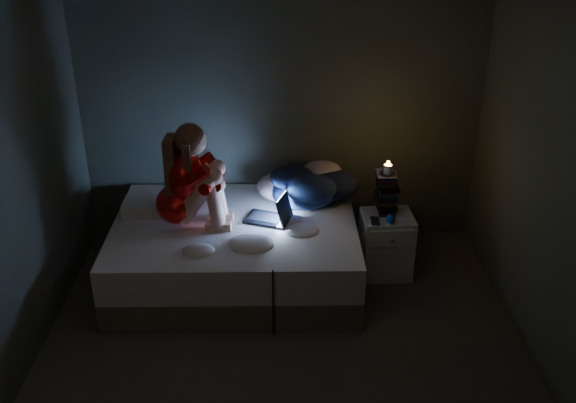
{
  "coord_description": "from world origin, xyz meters",
  "views": [
    {
      "loc": [
        -0.02,
        -3.68,
        3.15
      ],
      "look_at": [
        0.05,
        1.0,
        0.8
      ],
      "focal_mm": 40.7,
      "sensor_mm": 36.0,
      "label": 1
    }
  ],
  "objects_px": {
    "bed": "(236,251)",
    "nightstand": "(386,245)",
    "candle": "(388,168)",
    "woman": "(175,175)",
    "laptop": "(267,206)",
    "phone": "(374,220)"
  },
  "relations": [
    {
      "from": "woman",
      "to": "candle",
      "type": "relative_size",
      "value": 11.04
    },
    {
      "from": "nightstand",
      "to": "candle",
      "type": "distance_m",
      "value": 0.7
    },
    {
      "from": "laptop",
      "to": "candle",
      "type": "relative_size",
      "value": 4.56
    },
    {
      "from": "phone",
      "to": "candle",
      "type": "bearing_deg",
      "value": 62.6
    },
    {
      "from": "bed",
      "to": "candle",
      "type": "distance_m",
      "value": 1.47
    },
    {
      "from": "laptop",
      "to": "candle",
      "type": "height_order",
      "value": "candle"
    },
    {
      "from": "nightstand",
      "to": "bed",
      "type": "bearing_deg",
      "value": -179.66
    },
    {
      "from": "laptop",
      "to": "nightstand",
      "type": "distance_m",
      "value": 1.1
    },
    {
      "from": "bed",
      "to": "phone",
      "type": "height_order",
      "value": "phone"
    },
    {
      "from": "laptop",
      "to": "woman",
      "type": "bearing_deg",
      "value": -155.95
    },
    {
      "from": "nightstand",
      "to": "candle",
      "type": "relative_size",
      "value": 7.07
    },
    {
      "from": "bed",
      "to": "woman",
      "type": "relative_size",
      "value": 2.29
    },
    {
      "from": "bed",
      "to": "nightstand",
      "type": "bearing_deg",
      "value": 3.83
    },
    {
      "from": "bed",
      "to": "nightstand",
      "type": "relative_size",
      "value": 3.57
    },
    {
      "from": "woman",
      "to": "phone",
      "type": "xyz_separation_m",
      "value": [
        1.62,
        0.01,
        -0.43
      ]
    },
    {
      "from": "nightstand",
      "to": "phone",
      "type": "bearing_deg",
      "value": -147.61
    },
    {
      "from": "nightstand",
      "to": "phone",
      "type": "relative_size",
      "value": 4.04
    },
    {
      "from": "bed",
      "to": "phone",
      "type": "relative_size",
      "value": 14.43
    },
    {
      "from": "woman",
      "to": "laptop",
      "type": "distance_m",
      "value": 0.79
    },
    {
      "from": "bed",
      "to": "phone",
      "type": "xyz_separation_m",
      "value": [
        1.16,
        -0.01,
        0.29
      ]
    },
    {
      "from": "nightstand",
      "to": "woman",
      "type": "bearing_deg",
      "value": 179.81
    },
    {
      "from": "woman",
      "to": "nightstand",
      "type": "bearing_deg",
      "value": 6.15
    }
  ]
}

